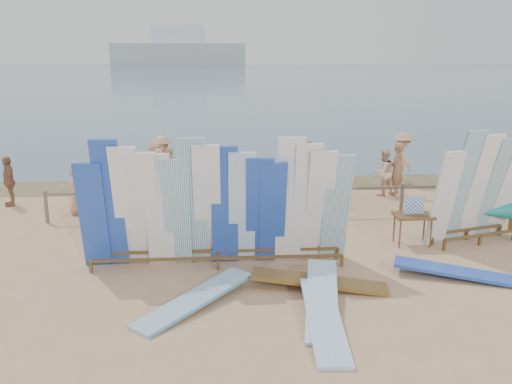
{
  "coord_description": "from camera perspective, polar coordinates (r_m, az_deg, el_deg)",
  "views": [
    {
      "loc": [
        -1.44,
        -11.69,
        4.51
      ],
      "look_at": [
        -0.35,
        1.48,
        1.14
      ],
      "focal_mm": 38.0,
      "sensor_mm": 36.0,
      "label": 1
    }
  ],
  "objects": [
    {
      "name": "beachgoer_0",
      "position": [
        16.45,
        -18.29,
        0.44
      ],
      "size": [
        0.38,
        0.76,
        1.55
      ],
      "primitive_type": "imported",
      "rotation": [
        0.0,
        0.0,
        1.55
      ],
      "color": "tan",
      "rests_on": "ground"
    },
    {
      "name": "beachgoer_4",
      "position": [
        16.71,
        3.71,
        1.41
      ],
      "size": [
        1.01,
        0.7,
        1.58
      ],
      "primitive_type": "imported",
      "rotation": [
        0.0,
        0.0,
        3.5
      ],
      "color": "#8C6042",
      "rests_on": "ground"
    },
    {
      "name": "beachgoer_3",
      "position": [
        18.9,
        -9.81,
        3.11
      ],
      "size": [
        1.02,
        1.26,
        1.82
      ],
      "primitive_type": "imported",
      "rotation": [
        0.0,
        0.0,
        5.25
      ],
      "color": "tan",
      "rests_on": "ground"
    },
    {
      "name": "beachgoer_8",
      "position": [
        18.17,
        13.26,
        2.05
      ],
      "size": [
        0.83,
        0.61,
        1.54
      ],
      "primitive_type": "imported",
      "rotation": [
        0.0,
        0.0,
        3.52
      ],
      "color": "beige",
      "rests_on": "ground"
    },
    {
      "name": "beachgoer_10",
      "position": [
        19.67,
        22.41,
        2.6
      ],
      "size": [
        1.07,
        1.03,
        1.78
      ],
      "primitive_type": "imported",
      "rotation": [
        0.0,
        0.0,
        5.55
      ],
      "color": "#8C6042",
      "rests_on": "ground"
    },
    {
      "name": "beach_chair_right",
      "position": [
        16.93,
        7.79,
        -0.32
      ],
      "size": [
        0.83,
        0.84,
        0.94
      ],
      "rotation": [
        0.0,
        0.0,
        0.57
      ],
      "color": "#AE1228",
      "rests_on": "ground"
    },
    {
      "name": "beachgoer_9",
      "position": [
        19.96,
        15.18,
        3.44
      ],
      "size": [
        0.55,
        1.21,
        1.84
      ],
      "primitive_type": "imported",
      "rotation": [
        0.0,
        0.0,
        1.62
      ],
      "color": "tan",
      "rests_on": "ground"
    },
    {
      "name": "flat_board_a",
      "position": [
        10.17,
        6.93,
        -12.13
      ],
      "size": [
        1.07,
        2.74,
        0.44
      ],
      "primitive_type": "cube",
      "rotation": [
        0.14,
        0.0,
        -0.2
      ],
      "color": "#91BBE8",
      "rests_on": "ground"
    },
    {
      "name": "stroller",
      "position": [
        16.0,
        5.18,
        -0.66
      ],
      "size": [
        0.61,
        0.79,
        0.99
      ],
      "rotation": [
        0.0,
        0.0,
        -0.17
      ],
      "color": "#AE1228",
      "rests_on": "ground"
    },
    {
      "name": "wet_sand_strip",
      "position": [
        19.48,
        -0.36,
        0.92
      ],
      "size": [
        40.0,
        2.6,
        0.01
      ],
      "primitive_type": "cube",
      "color": "olive",
      "rests_on": "ground"
    },
    {
      "name": "main_surfboard_rack",
      "position": [
        11.62,
        -4.13,
        -1.79
      ],
      "size": [
        5.8,
        0.94,
        2.9
      ],
      "rotation": [
        0.0,
        0.0,
        -0.02
      ],
      "color": "brown",
      "rests_on": "ground"
    },
    {
      "name": "ground",
      "position": [
        12.62,
        2.15,
        -6.66
      ],
      "size": [
        160.0,
        160.0,
        0.0
      ],
      "primitive_type": "plane",
      "color": "tan",
      "rests_on": "ground"
    },
    {
      "name": "flat_board_c",
      "position": [
        11.01,
        6.63,
        -9.99
      ],
      "size": [
        2.75,
        1.1,
        0.28
      ],
      "primitive_type": "cube",
      "rotation": [
        0.08,
        0.0,
        1.36
      ],
      "color": "brown",
      "rests_on": "ground"
    },
    {
      "name": "beach_chair_left",
      "position": [
        15.85,
        0.97,
        -1.22
      ],
      "size": [
        0.69,
        0.71,
        0.92
      ],
      "rotation": [
        0.0,
        0.0,
        0.22
      ],
      "color": "#AE1228",
      "rests_on": "ground"
    },
    {
      "name": "distant_ship",
      "position": [
        191.98,
        -8.15,
        14.42
      ],
      "size": [
        45.0,
        8.0,
        14.0
      ],
      "color": "#999EA3",
      "rests_on": "ocean"
    },
    {
      "name": "beachgoer_7",
      "position": [
        18.33,
        14.58,
        2.39
      ],
      "size": [
        0.61,
        0.73,
        1.75
      ],
      "primitive_type": "imported",
      "rotation": [
        0.0,
        0.0,
        4.21
      ],
      "color": "#8C6042",
      "rests_on": "ground"
    },
    {
      "name": "vendor_table",
      "position": [
        13.71,
        16.14,
        -3.72
      ],
      "size": [
        0.93,
        0.67,
        1.21
      ],
      "rotation": [
        0.0,
        0.0,
        -0.03
      ],
      "color": "brown",
      "rests_on": "ground"
    },
    {
      "name": "ocean",
      "position": [
        139.77,
        -4.24,
        12.43
      ],
      "size": [
        320.0,
        240.0,
        0.02
      ],
      "primitive_type": "cube",
      "color": "#425F75",
      "rests_on": "ground"
    },
    {
      "name": "side_surfboard_rack",
      "position": [
        14.11,
        22.33,
        -0.0
      ],
      "size": [
        2.56,
        1.34,
        2.86
      ],
      "rotation": [
        0.0,
        0.0,
        0.26
      ],
      "color": "brown",
      "rests_on": "ground"
    },
    {
      "name": "beachgoer_extra_0",
      "position": [
        19.3,
        22.22,
        2.11
      ],
      "size": [
        1.03,
        1.0,
        1.57
      ],
      "primitive_type": "imported",
      "rotation": [
        0.0,
        0.0,
        0.75
      ],
      "color": "tan",
      "rests_on": "ground"
    },
    {
      "name": "beachgoer_5",
      "position": [
        19.17,
        5.3,
        3.1
      ],
      "size": [
        0.82,
        1.56,
        1.61
      ],
      "primitive_type": "imported",
      "rotation": [
        0.0,
        0.0,
        1.34
      ],
      "color": "beige",
      "rests_on": "ground"
    },
    {
      "name": "flat_board_d",
      "position": [
        12.14,
        20.72,
        -8.5
      ],
      "size": [
        2.71,
        1.52,
        0.26
      ],
      "primitive_type": "cube",
      "rotation": [
        0.07,
        0.0,
        1.19
      ],
      "color": "blue",
      "rests_on": "ground"
    },
    {
      "name": "beachgoer_11",
      "position": [
        18.14,
        -10.43,
        2.41
      ],
      "size": [
        1.21,
        1.61,
        1.69
      ],
      "primitive_type": "imported",
      "rotation": [
        0.0,
        0.0,
        1.05
      ],
      "color": "beige",
      "rests_on": "ground"
    },
    {
      "name": "fence",
      "position": [
        15.26,
        0.84,
        -0.42
      ],
      "size": [
        12.08,
        0.08,
        0.9
      ],
      "color": "#695E4F",
      "rests_on": "ground"
    },
    {
      "name": "beachgoer_1",
      "position": [
        18.15,
        -9.16,
        2.25
      ],
      "size": [
        0.64,
        0.49,
        1.55
      ],
      "primitive_type": "imported",
      "rotation": [
        0.0,
        0.0,
        3.49
      ],
      "color": "#8C6042",
      "rests_on": "ground"
    },
    {
      "name": "beachgoer_6",
      "position": [
        16.83,
        3.87,
        1.61
      ],
      "size": [
        0.84,
        0.47,
        1.64
      ],
      "primitive_type": "imported",
      "rotation": [
        0.0,
        0.0,
        0.12
      ],
      "color": "tan",
      "rests_on": "ground"
    },
    {
      "name": "flat_board_b",
      "position": [
        9.6,
        7.13,
        -13.87
      ],
      "size": [
        0.74,
        2.73,
        0.3
      ],
      "primitive_type": "cube",
      "rotation": [
        0.09,
        0.0,
        -0.07
      ],
      "color": "#91BBE8",
      "rests_on": "ground"
    },
    {
      "name": "flat_board_e",
      "position": [
        10.28,
        -6.41,
        -11.84
      ],
      "size": [
        2.27,
        2.34,
        0.27
      ],
      "primitive_type": "cube",
      "rotation": [
        0.07,
        0.0,
        -0.76
      ],
      "color": "white",
      "rests_on": "ground"
    },
    {
      "name": "beachgoer_2",
      "position": [
        16.17,
        -13.21,
        1.18
      ],
      "size": [
        1.0,
        0.91,
        1.89
      ],
      "primitive_type": "imported",
      "rotation": [
        0.0,
        0.0,
        3.79
      ],
      "color": "beige",
      "rests_on": "ground"
    },
    {
      "name": "beachgoer_extra_1",
      "position": [
        18.1,
        -24.57,
        1.05
      ],
      "size": [
        0.72,
        0.98,
        1.53
      ],
      "primitive_type": "imported",
      "rotation": [
        0.0,
        0.0,
        5.13
      ],
      "color": "#8C6042",
      "rests_on": "ground"
    }
  ]
}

